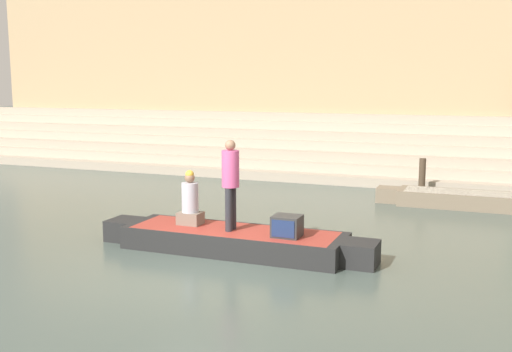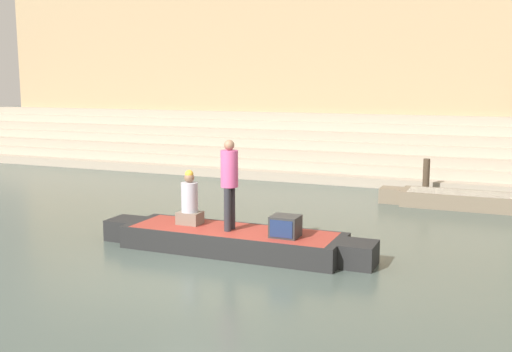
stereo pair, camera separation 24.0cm
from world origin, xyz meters
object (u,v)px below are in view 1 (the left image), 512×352
object	(u,v)px
person_standing	(231,178)
person_rowing	(190,202)
rowboat_main	(234,240)
mooring_post	(422,177)
moored_boat_shore	(482,200)
tv_set	(287,226)

from	to	relation	value
person_standing	person_rowing	bearing A→B (deg)	167.86
rowboat_main	person_rowing	size ratio (longest dim) A/B	5.06
person_standing	mooring_post	xyz separation A→B (m)	(2.82, 7.69, -0.93)
moored_boat_shore	mooring_post	world-z (taller)	mooring_post
moored_boat_shore	mooring_post	xyz separation A→B (m)	(-1.71, 1.47, 0.32)
rowboat_main	tv_set	bearing A→B (deg)	-4.43
rowboat_main	mooring_post	xyz separation A→B (m)	(2.78, 7.64, 0.31)
rowboat_main	person_standing	world-z (taller)	person_standing
person_standing	moored_boat_shore	distance (m)	7.79
person_rowing	mooring_post	xyz separation A→B (m)	(3.79, 7.55, -0.35)
mooring_post	rowboat_main	bearing A→B (deg)	-109.99
person_rowing	rowboat_main	bearing A→B (deg)	-2.04
moored_boat_shore	mooring_post	bearing A→B (deg)	143.60
rowboat_main	tv_set	size ratio (longest dim) A/B	10.88
tv_set	moored_boat_shore	xyz separation A→B (m)	(3.34, 6.29, -0.42)
person_rowing	moored_boat_shore	distance (m)	8.22
person_standing	person_rowing	world-z (taller)	person_standing
mooring_post	tv_set	bearing A→B (deg)	-101.86
person_standing	tv_set	distance (m)	1.45
rowboat_main	mooring_post	distance (m)	8.14
rowboat_main	tv_set	xyz separation A→B (m)	(1.15, -0.12, 0.41)
person_standing	tv_set	xyz separation A→B (m)	(1.19, -0.07, -0.83)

